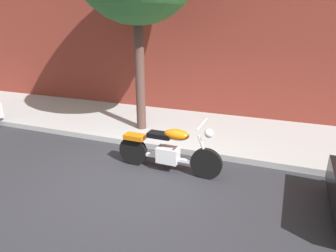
{
  "coord_description": "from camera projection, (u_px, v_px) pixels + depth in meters",
  "views": [
    {
      "loc": [
        2.41,
        -4.51,
        2.89
      ],
      "look_at": [
        0.55,
        0.45,
        0.99
      ],
      "focal_mm": 30.66,
      "sensor_mm": 36.0,
      "label": 1
    }
  ],
  "objects": [
    {
      "name": "ground_plane",
      "position": [
        135.0,
        176.0,
        5.75
      ],
      "size": [
        60.0,
        60.0,
        0.0
      ],
      "primitive_type": "plane",
      "color": "#28282D"
    },
    {
      "name": "sidewalk",
      "position": [
        179.0,
        128.0,
        8.2
      ],
      "size": [
        23.72,
        3.01,
        0.14
      ],
      "primitive_type": "cube",
      "color": "#9D9D9D",
      "rests_on": "ground"
    },
    {
      "name": "motorcycle",
      "position": [
        168.0,
        150.0,
        5.81
      ],
      "size": [
        2.23,
        0.7,
        1.13
      ],
      "color": "black",
      "rests_on": "ground"
    }
  ]
}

